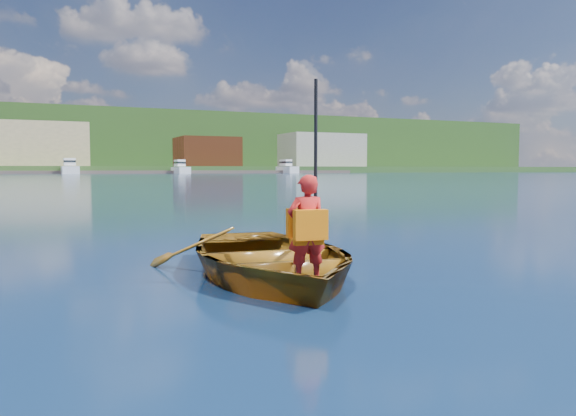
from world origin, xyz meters
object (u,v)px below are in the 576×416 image
(rowboat, at_px, (269,257))
(dock, at_px, (64,172))
(marina_yachts, at_px, (16,168))
(child_paddler, at_px, (307,228))

(rowboat, relative_size, dock, 0.02)
(rowboat, bearing_deg, marina_yachts, 93.30)
(child_paddler, relative_size, dock, 0.01)
(child_paddler, bearing_deg, dock, 89.09)
(rowboat, xyz_separation_m, dock, (2.41, 147.65, 0.17))
(rowboat, xyz_separation_m, child_paddler, (0.05, -0.91, 0.43))
(rowboat, distance_m, marina_yachts, 143.21)
(rowboat, bearing_deg, dock, 89.07)
(rowboat, xyz_separation_m, marina_yachts, (-8.26, 142.97, 1.14))
(child_paddler, bearing_deg, rowboat, 93.36)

